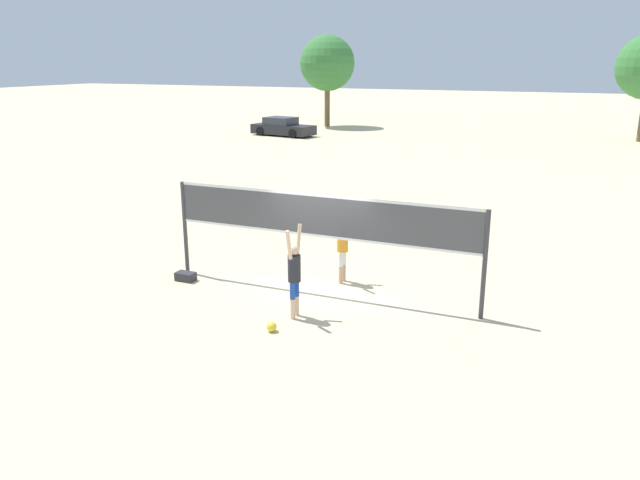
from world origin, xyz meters
TOP-DOWN VIEW (x-y plane):
  - ground_plane at (0.00, 0.00)m, footprint 200.00×200.00m
  - volleyball_net at (0.00, 0.00)m, footprint 7.72×0.10m
  - player_spiker at (0.06, -1.53)m, footprint 0.28×0.69m
  - player_blocker at (0.20, 0.95)m, footprint 0.28×0.69m
  - volleyball at (-0.05, -2.40)m, footprint 0.21×0.21m
  - gear_bag at (-3.50, -0.53)m, footprint 0.49×0.30m
  - parked_car_mid at (-15.16, 28.18)m, footprint 4.91×2.54m
  - tree_left_cluster at (-14.68, 35.43)m, footprint 4.44×4.44m

SIDE VIEW (x-z plane):
  - ground_plane at x=0.00m, z-range 0.00..0.00m
  - volleyball at x=-0.05m, z-range 0.00..0.21m
  - gear_bag at x=-3.50m, z-range 0.00..0.22m
  - parked_car_mid at x=-15.16m, z-range -0.07..1.27m
  - player_blocker at x=0.20m, z-range 0.05..2.05m
  - player_spiker at x=0.06m, z-range 0.05..2.09m
  - volleyball_net at x=0.00m, z-range 0.55..2.98m
  - tree_left_cluster at x=-14.68m, z-range 1.40..8.70m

